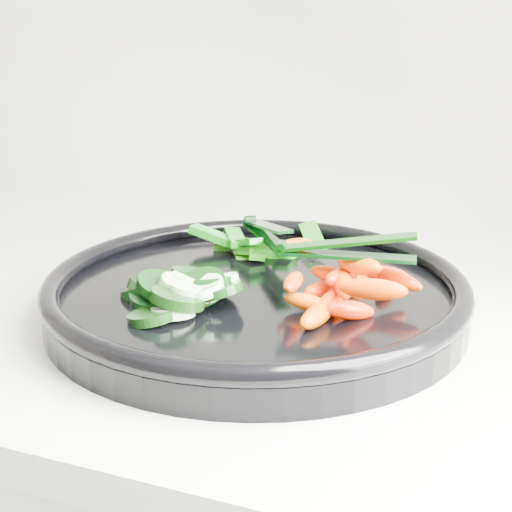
% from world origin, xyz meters
% --- Properties ---
extents(veggie_tray, '(0.44, 0.44, 0.04)m').
position_xyz_m(veggie_tray, '(0.21, 1.64, 0.95)').
color(veggie_tray, black).
rests_on(veggie_tray, counter).
extents(cucumber_pile, '(0.13, 0.13, 0.04)m').
position_xyz_m(cucumber_pile, '(0.16, 1.59, 0.96)').
color(cucumber_pile, black).
rests_on(cucumber_pile, veggie_tray).
extents(carrot_pile, '(0.13, 0.15, 0.05)m').
position_xyz_m(carrot_pile, '(0.29, 1.63, 0.97)').
color(carrot_pile, '#FF1500').
rests_on(carrot_pile, veggie_tray).
extents(pepper_pile, '(0.14, 0.10, 0.03)m').
position_xyz_m(pepper_pile, '(0.17, 1.74, 0.96)').
color(pepper_pile, '#0E6209').
rests_on(pepper_pile, veggie_tray).
extents(tong_carrot, '(0.11, 0.03, 0.02)m').
position_xyz_m(tong_carrot, '(0.29, 1.63, 1.00)').
color(tong_carrot, black).
rests_on(tong_carrot, carrot_pile).
extents(tong_pepper, '(0.08, 0.10, 0.02)m').
position_xyz_m(tong_pepper, '(0.18, 1.74, 0.98)').
color(tong_pepper, black).
rests_on(tong_pepper, pepper_pile).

